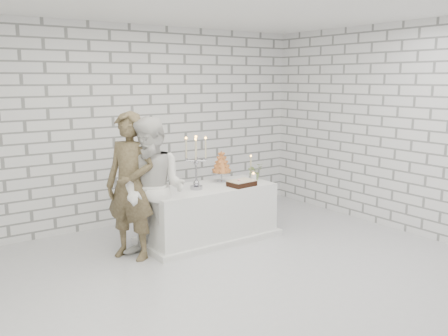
% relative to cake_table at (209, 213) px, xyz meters
% --- Properties ---
extents(ground, '(6.00, 5.00, 0.01)m').
position_rel_cake_table_xyz_m(ground, '(-0.47, -1.12, -0.38)').
color(ground, silver).
rests_on(ground, ground).
extents(ceiling, '(6.00, 5.00, 0.01)m').
position_rel_cake_table_xyz_m(ceiling, '(-0.47, -1.12, 2.62)').
color(ceiling, white).
rests_on(ceiling, ground).
extents(wall_back, '(6.00, 0.01, 3.00)m').
position_rel_cake_table_xyz_m(wall_back, '(-0.47, 1.38, 1.12)').
color(wall_back, white).
rests_on(wall_back, ground).
extents(wall_front, '(6.00, 0.01, 3.00)m').
position_rel_cake_table_xyz_m(wall_front, '(-0.47, -3.62, 1.12)').
color(wall_front, white).
rests_on(wall_front, ground).
extents(wall_right, '(0.01, 5.00, 3.00)m').
position_rel_cake_table_xyz_m(wall_right, '(2.53, -1.12, 1.12)').
color(wall_right, white).
rests_on(wall_right, ground).
extents(cake_table, '(1.80, 0.80, 0.75)m').
position_rel_cake_table_xyz_m(cake_table, '(0.00, 0.00, 0.00)').
color(cake_table, white).
rests_on(cake_table, ground).
extents(groom, '(0.72, 0.80, 1.82)m').
position_rel_cake_table_xyz_m(groom, '(-1.16, -0.02, 0.54)').
color(groom, '#453823').
rests_on(groom, ground).
extents(bride, '(1.04, 1.08, 1.76)m').
position_rel_cake_table_xyz_m(bride, '(-0.95, -0.23, 0.51)').
color(bride, white).
rests_on(bride, ground).
extents(candelabra, '(0.34, 0.34, 0.72)m').
position_rel_cake_table_xyz_m(candelabra, '(-0.22, -0.04, 0.74)').
color(candelabra, '#9C9CA6').
rests_on(candelabra, cake_table).
extents(croquembouche, '(0.32, 0.32, 0.45)m').
position_rel_cake_table_xyz_m(croquembouche, '(0.33, 0.16, 0.60)').
color(croquembouche, '#B7622C').
rests_on(croquembouche, cake_table).
extents(chocolate_cake, '(0.38, 0.29, 0.08)m').
position_rel_cake_table_xyz_m(chocolate_cake, '(0.39, -0.23, 0.42)').
color(chocolate_cake, black).
rests_on(chocolate_cake, cake_table).
extents(pillar_candle, '(0.09, 0.09, 0.12)m').
position_rel_cake_table_xyz_m(pillar_candle, '(0.69, -0.13, 0.44)').
color(pillar_candle, white).
rests_on(pillar_candle, cake_table).
extents(extra_taper, '(0.07, 0.07, 0.32)m').
position_rel_cake_table_xyz_m(extra_taper, '(0.85, 0.14, 0.54)').
color(extra_taper, beige).
rests_on(extra_taper, cake_table).
extents(flowers, '(0.23, 0.20, 0.25)m').
position_rel_cake_table_xyz_m(flowers, '(0.78, -0.03, 0.50)').
color(flowers, '#516832').
rests_on(flowers, cake_table).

